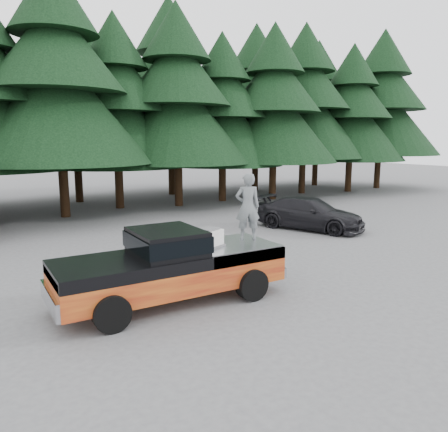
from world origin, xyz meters
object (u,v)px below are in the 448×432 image
man_on_bed (248,207)px  parked_car (310,213)px  air_compressor (209,239)px  pickup_truck (171,277)px

man_on_bed → parked_car: (6.96, 5.13, -1.54)m
man_on_bed → air_compressor: bearing=29.0°
man_on_bed → parked_car: man_on_bed is taller
parked_car → pickup_truck: bearing=-175.0°
pickup_truck → parked_car: bearing=29.2°
air_compressor → man_on_bed: man_on_bed is taller
pickup_truck → man_on_bed: 2.92m
man_on_bed → parked_car: bearing=-121.9°
man_on_bed → parked_car: 8.78m
parked_car → air_compressor: bearing=-171.7°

